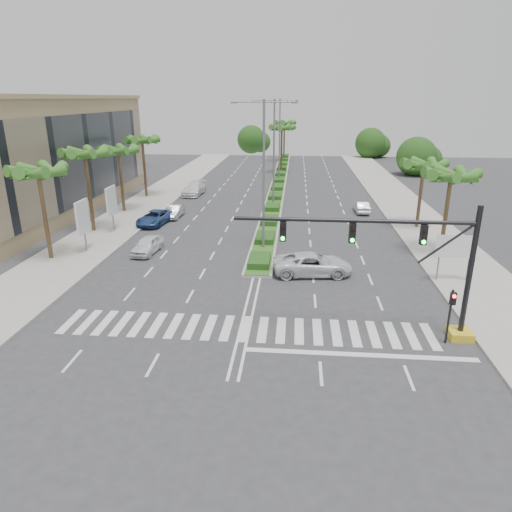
{
  "coord_description": "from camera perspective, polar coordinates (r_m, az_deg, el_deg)",
  "views": [
    {
      "loc": [
        2.6,
        -22.37,
        12.11
      ],
      "look_at": [
        0.29,
        3.69,
        3.0
      ],
      "focal_mm": 32.0,
      "sensor_mm": 36.0,
      "label": 1
    }
  ],
  "objects": [
    {
      "name": "building",
      "position": [
        56.52,
        -25.9,
        11.12
      ],
      "size": [
        12.0,
        36.0,
        12.0
      ],
      "primitive_type": "cube",
      "color": "tan",
      "rests_on": "ground"
    },
    {
      "name": "car_right",
      "position": [
        52.2,
        13.05,
        6.0
      ],
      "size": [
        1.48,
        3.92,
        1.28
      ],
      "primitive_type": "imported",
      "rotation": [
        0.0,
        0.0,
        3.17
      ],
      "color": "silver",
      "rests_on": "ground"
    },
    {
      "name": "palm_right_far",
      "position": [
        46.36,
        20.22,
        10.36
      ],
      "size": [
        4.57,
        4.68,
        6.75
      ],
      "color": "brown",
      "rests_on": "ground"
    },
    {
      "name": "streetlight_far",
      "position": [
        68.63,
        2.96,
        14.74
      ],
      "size": [
        5.1,
        0.25,
        12.0
      ],
      "color": "slate",
      "rests_on": "ground"
    },
    {
      "name": "car_parked_b",
      "position": [
        49.53,
        -10.15,
        5.51
      ],
      "size": [
        1.49,
        3.97,
        1.29
      ],
      "primitive_type": "imported",
      "rotation": [
        0.0,
        0.0,
        -0.03
      ],
      "color": "#A8A9AD",
      "rests_on": "ground"
    },
    {
      "name": "palm_median_b",
      "position": [
        92.54,
        3.58,
        16.1
      ],
      "size": [
        4.57,
        4.68,
        8.05
      ],
      "color": "brown",
      "rests_on": "ground"
    },
    {
      "name": "ground",
      "position": [
        25.57,
        -1.4,
        -9.07
      ],
      "size": [
        160.0,
        160.0,
        0.0
      ],
      "primitive_type": "plane",
      "color": "#333335",
      "rests_on": "ground"
    },
    {
      "name": "footpath_right",
      "position": [
        45.81,
        20.84,
        2.69
      ],
      "size": [
        6.0,
        120.0,
        0.15
      ],
      "primitive_type": "cube",
      "color": "gray",
      "rests_on": "ground"
    },
    {
      "name": "palm_left_near",
      "position": [
        37.97,
        -25.56,
        9.15
      ],
      "size": [
        4.57,
        4.68,
        7.55
      ],
      "color": "brown",
      "rests_on": "ground"
    },
    {
      "name": "car_parked_d",
      "position": [
        60.91,
        -7.76,
        8.32
      ],
      "size": [
        2.63,
        5.65,
        1.6
      ],
      "primitive_type": "imported",
      "rotation": [
        0.0,
        0.0,
        -0.07
      ],
      "color": "white",
      "rests_on": "ground"
    },
    {
      "name": "billboard_near",
      "position": [
        39.46,
        -20.85,
        4.52
      ],
      "size": [
        0.18,
        2.1,
        4.35
      ],
      "color": "slate",
      "rests_on": "ground"
    },
    {
      "name": "billboard_far",
      "position": [
        44.79,
        -17.63,
        6.51
      ],
      "size": [
        0.18,
        2.1,
        4.35
      ],
      "color": "slate",
      "rests_on": "ground"
    },
    {
      "name": "palm_left_end",
      "position": [
        59.75,
        -14.01,
        13.63
      ],
      "size": [
        4.57,
        4.68,
        7.75
      ],
      "color": "brown",
      "rests_on": "ground"
    },
    {
      "name": "car_crossing",
      "position": [
        33.02,
        7.08,
        -1.01
      ],
      "size": [
        5.93,
        3.23,
        1.58
      ],
      "primitive_type": "imported",
      "rotation": [
        0.0,
        0.0,
        1.68
      ],
      "color": "silver",
      "rests_on": "ground"
    },
    {
      "name": "median",
      "position": [
        68.48,
        2.83,
        9.07
      ],
      "size": [
        2.2,
        75.0,
        0.2
      ],
      "primitive_type": "cube",
      "color": "gray",
      "rests_on": "ground"
    },
    {
      "name": "median_grass",
      "position": [
        68.46,
        2.84,
        9.17
      ],
      "size": [
        1.8,
        75.0,
        0.04
      ],
      "primitive_type": "cube",
      "color": "#2B551D",
      "rests_on": "median"
    },
    {
      "name": "palm_left_mid",
      "position": [
        44.94,
        -20.57,
        11.58
      ],
      "size": [
        4.57,
        4.68,
        7.95
      ],
      "color": "brown",
      "rests_on": "ground"
    },
    {
      "name": "signal_gantry",
      "position": [
        24.9,
        20.27,
        -2.38
      ],
      "size": [
        12.6,
        1.2,
        7.2
      ],
      "color": "gold",
      "rests_on": "ground"
    },
    {
      "name": "direction_sign",
      "position": [
        33.67,
        23.7,
        0.87
      ],
      "size": [
        2.7,
        0.11,
        3.4
      ],
      "color": "slate",
      "rests_on": "ground"
    },
    {
      "name": "palm_right_near",
      "position": [
        38.72,
        23.18,
        8.9
      ],
      "size": [
        4.57,
        4.68,
        7.05
      ],
      "color": "brown",
      "rests_on": "ground"
    },
    {
      "name": "streetlight_near",
      "position": [
        36.85,
        0.97,
        10.92
      ],
      "size": [
        5.1,
        0.25,
        12.0
      ],
      "color": "slate",
      "rests_on": "ground"
    },
    {
      "name": "streetlight_mid",
      "position": [
        52.7,
        2.26,
        13.41
      ],
      "size": [
        5.1,
        0.25,
        12.0
      ],
      "color": "slate",
      "rests_on": "ground"
    },
    {
      "name": "palm_median_a",
      "position": [
        77.57,
        3.24,
        15.52
      ],
      "size": [
        4.57,
        4.68,
        8.05
      ],
      "color": "brown",
      "rests_on": "ground"
    },
    {
      "name": "pedestrian_signal",
      "position": [
        25.22,
        23.2,
        -5.99
      ],
      "size": [
        0.28,
        0.36,
        3.0
      ],
      "color": "black",
      "rests_on": "ground"
    },
    {
      "name": "car_parked_a",
      "position": [
        38.39,
        -13.43,
        1.34
      ],
      "size": [
        2.02,
        4.16,
        1.37
      ],
      "primitive_type": "imported",
      "rotation": [
        0.0,
        0.0,
        -0.1
      ],
      "color": "white",
      "rests_on": "ground"
    },
    {
      "name": "palm_left_far",
      "position": [
        52.31,
        -16.79,
        12.24
      ],
      "size": [
        4.57,
        4.68,
        7.35
      ],
      "color": "brown",
      "rests_on": "ground"
    },
    {
      "name": "car_parked_c",
      "position": [
        47.07,
        -12.57,
        4.69
      ],
      "size": [
        2.96,
        5.26,
        1.39
      ],
      "primitive_type": "imported",
      "rotation": [
        0.0,
        0.0,
        -0.14
      ],
      "color": "navy",
      "rests_on": "ground"
    },
    {
      "name": "footpath_left",
      "position": [
        47.51,
        -17.17,
        3.65
      ],
      "size": [
        6.0,
        120.0,
        0.15
      ],
      "primitive_type": "cube",
      "color": "gray",
      "rests_on": "ground"
    }
  ]
}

